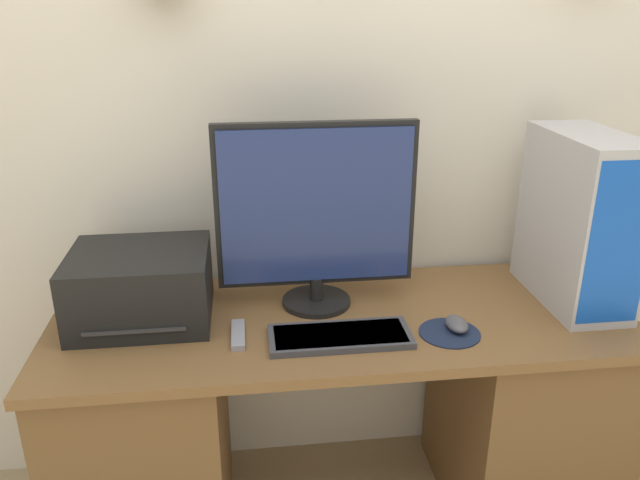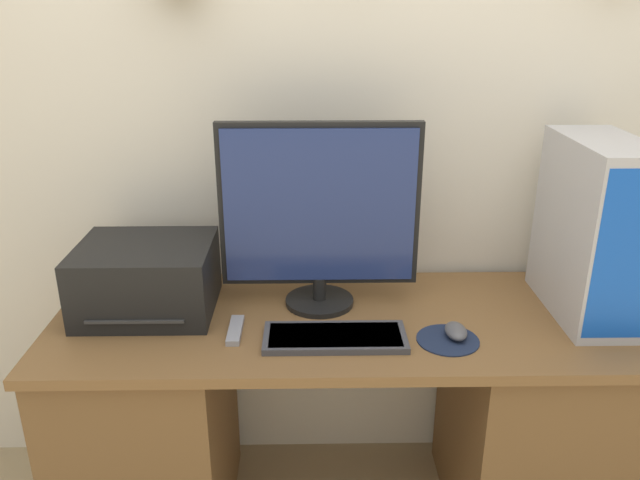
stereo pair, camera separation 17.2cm
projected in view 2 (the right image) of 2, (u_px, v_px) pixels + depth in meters
wall_back at (336, 77)px, 1.92m from camera, size 6.40×0.20×2.72m
desk at (341, 418)px, 1.93m from camera, size 1.68×0.62×0.73m
monitor at (319, 212)px, 1.79m from camera, size 0.58×0.21×0.55m
keyboard at (335, 337)px, 1.68m from camera, size 0.39×0.16×0.02m
mousepad at (448, 340)px, 1.68m from camera, size 0.17×0.17×0.00m
mouse at (456, 331)px, 1.69m from camera, size 0.06×0.09×0.03m
computer_tower at (595, 229)px, 1.75m from camera, size 0.20×0.42×0.51m
printer at (147, 278)px, 1.82m from camera, size 0.38×0.33×0.20m
remote_control at (235, 330)px, 1.72m from camera, size 0.04×0.15×0.02m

